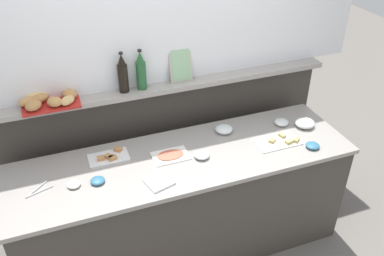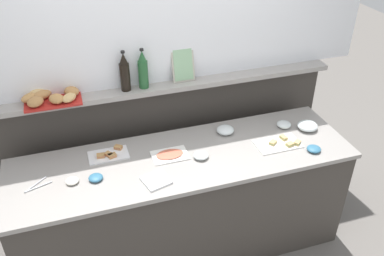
# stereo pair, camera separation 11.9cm
# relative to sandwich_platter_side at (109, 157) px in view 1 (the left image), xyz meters

# --- Properties ---
(ground_plane) EXTENTS (12.00, 12.00, 0.00)m
(ground_plane) POSITION_rel_sandwich_platter_side_xyz_m (0.52, 0.41, -0.95)
(ground_plane) COLOR slate
(buffet_counter) EXTENTS (2.55, 0.75, 0.94)m
(buffet_counter) POSITION_rel_sandwich_platter_side_xyz_m (0.52, -0.19, -0.48)
(buffet_counter) COLOR #3D3833
(buffet_counter) RESTS_ON ground_plane
(back_ledge_unit) EXTENTS (2.83, 0.22, 1.30)m
(back_ledge_unit) POSITION_rel_sandwich_platter_side_xyz_m (0.52, 0.37, -0.27)
(back_ledge_unit) COLOR #3D3833
(back_ledge_unit) RESTS_ON ground_plane
(sandwich_platter_side) EXTENTS (0.29, 0.17, 0.04)m
(sandwich_platter_side) POSITION_rel_sandwich_platter_side_xyz_m (0.00, 0.00, 0.00)
(sandwich_platter_side) COLOR white
(sandwich_platter_side) RESTS_ON buffet_counter
(sandwich_platter_front) EXTENTS (0.35, 0.20, 0.04)m
(sandwich_platter_front) POSITION_rel_sandwich_platter_side_xyz_m (1.27, -0.26, -0.00)
(sandwich_platter_front) COLOR white
(sandwich_platter_front) RESTS_ON buffet_counter
(cold_cuts_platter) EXTENTS (0.27, 0.18, 0.02)m
(cold_cuts_platter) POSITION_rel_sandwich_platter_side_xyz_m (0.43, -0.14, -0.00)
(cold_cuts_platter) COLOR white
(cold_cuts_platter) RESTS_ON buffet_counter
(glass_bowl_large) EXTENTS (0.11, 0.11, 0.05)m
(glass_bowl_large) POSITION_rel_sandwich_platter_side_xyz_m (0.64, -0.23, 0.01)
(glass_bowl_large) COLOR silver
(glass_bowl_large) RESTS_ON buffet_counter
(glass_bowl_medium) EXTENTS (0.16, 0.16, 0.07)m
(glass_bowl_medium) POSITION_rel_sandwich_platter_side_xyz_m (1.59, -0.13, 0.02)
(glass_bowl_medium) COLOR silver
(glass_bowl_medium) RESTS_ON buffet_counter
(glass_bowl_small) EXTENTS (0.12, 0.12, 0.05)m
(glass_bowl_small) POSITION_rel_sandwich_platter_side_xyz_m (1.42, -0.04, 0.01)
(glass_bowl_small) COLOR silver
(glass_bowl_small) RESTS_ON buffet_counter
(glass_bowl_extra) EXTENTS (0.14, 0.14, 0.06)m
(glass_bowl_extra) POSITION_rel_sandwich_platter_side_xyz_m (0.93, 0.02, 0.01)
(glass_bowl_extra) COLOR silver
(glass_bowl_extra) RESTS_ON buffet_counter
(condiment_bowl_red) EXTENTS (0.10, 0.10, 0.03)m
(condiment_bowl_red) POSITION_rel_sandwich_platter_side_xyz_m (-0.12, -0.25, 0.01)
(condiment_bowl_red) COLOR teal
(condiment_bowl_red) RESTS_ON buffet_counter
(condiment_bowl_teal) EXTENTS (0.11, 0.11, 0.04)m
(condiment_bowl_teal) POSITION_rel_sandwich_platter_side_xyz_m (1.47, -0.41, 0.01)
(condiment_bowl_teal) COLOR teal
(condiment_bowl_teal) RESTS_ON buffet_counter
(condiment_bowl_cream) EXTENTS (0.09, 0.09, 0.03)m
(condiment_bowl_cream) POSITION_rel_sandwich_platter_side_xyz_m (-0.28, -0.23, 0.01)
(condiment_bowl_cream) COLOR silver
(condiment_bowl_cream) RESTS_ON buffet_counter
(serving_tongs) EXTENTS (0.18, 0.13, 0.01)m
(serving_tongs) POSITION_rel_sandwich_platter_side_xyz_m (-0.51, -0.20, -0.01)
(serving_tongs) COLOR #B7BABF
(serving_tongs) RESTS_ON buffet_counter
(napkin_stack) EXTENTS (0.21, 0.21, 0.02)m
(napkin_stack) POSITION_rel_sandwich_platter_side_xyz_m (0.26, -0.39, -0.00)
(napkin_stack) COLOR white
(napkin_stack) RESTS_ON buffet_counter
(wine_bottle_green) EXTENTS (0.08, 0.08, 0.32)m
(wine_bottle_green) POSITION_rel_sandwich_platter_side_xyz_m (0.35, 0.30, 0.50)
(wine_bottle_green) COLOR #23562D
(wine_bottle_green) RESTS_ON back_ledge_unit
(wine_bottle_dark) EXTENTS (0.08, 0.08, 0.32)m
(wine_bottle_dark) POSITION_rel_sandwich_platter_side_xyz_m (0.21, 0.30, 0.50)
(wine_bottle_dark) COLOR black
(wine_bottle_dark) RESTS_ON back_ledge_unit
(bread_basket) EXTENTS (0.44, 0.28, 0.08)m
(bread_basket) POSITION_rel_sandwich_platter_side_xyz_m (-0.35, 0.28, 0.39)
(bread_basket) COLOR #B2231E
(bread_basket) RESTS_ON back_ledge_unit
(framed_picture) EXTENTS (0.18, 0.08, 0.27)m
(framed_picture) POSITION_rel_sandwich_platter_side_xyz_m (0.68, 0.33, 0.49)
(framed_picture) COLOR #B2AD9E
(framed_picture) RESTS_ON back_ledge_unit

